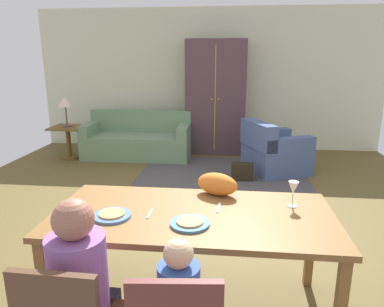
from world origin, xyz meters
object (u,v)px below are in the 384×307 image
object	(u,v)px
person_man	(84,300)
table_lamp	(65,103)
couch	(138,140)
handbag	(242,172)
plate_near_man	(112,216)
side_table	(68,138)
dining_table	(193,222)
armoire	(216,97)
plate_near_child	(190,224)
wine_glass	(293,189)
cat	(217,184)
armchair	(273,152)

from	to	relation	value
person_man	table_lamp	world-z (taller)	table_lamp
couch	handbag	world-z (taller)	couch
plate_near_man	side_table	xyz separation A→B (m)	(-2.15, 3.92, -0.39)
dining_table	armoire	world-z (taller)	armoire
couch	side_table	size ratio (longest dim) A/B	3.30
plate_near_child	person_man	distance (m)	0.74
person_man	handbag	distance (m)	3.69
dining_table	armoire	bearing A→B (deg)	90.58
wine_glass	cat	bearing A→B (deg)	162.15
person_man	armoire	distance (m)	5.23
plate_near_man	side_table	world-z (taller)	plate_near_man
armoire	table_lamp	distance (m)	2.73
plate_near_child	handbag	size ratio (longest dim) A/B	0.78
dining_table	armchair	world-z (taller)	armchair
plate_near_child	cat	size ratio (longest dim) A/B	0.78
wine_glass	table_lamp	bearing A→B (deg)	132.77
plate_near_man	cat	size ratio (longest dim) A/B	0.78
plate_near_man	armchair	bearing A→B (deg)	67.40
armchair	side_table	size ratio (longest dim) A/B	1.95
plate_near_man	couch	size ratio (longest dim) A/B	0.13
couch	armchair	bearing A→B (deg)	-15.98
armoire	side_table	xyz separation A→B (m)	(-2.62, -0.74, -0.67)
side_table	table_lamp	world-z (taller)	table_lamp
dining_table	wine_glass	bearing A→B (deg)	14.76
person_man	cat	bearing A→B (deg)	55.83
cat	armoire	bearing A→B (deg)	114.59
cat	armoire	size ratio (longest dim) A/B	0.15
table_lamp	handbag	size ratio (longest dim) A/B	1.69
couch	table_lamp	xyz separation A→B (m)	(-1.23, -0.26, 0.71)
armchair	armoire	xyz separation A→B (m)	(-0.98, 1.16, 0.73)
plate_near_man	cat	world-z (taller)	cat
dining_table	wine_glass	distance (m)	0.73
cat	side_table	distance (m)	4.48
wine_glass	cat	size ratio (longest dim) A/B	0.58
plate_near_child	side_table	xyz separation A→B (m)	(-2.67, 3.98, -0.39)
couch	armchair	distance (m)	2.47
person_man	armoire	world-z (taller)	armoire
dining_table	armchair	size ratio (longest dim) A/B	1.68
plate_near_man	table_lamp	bearing A→B (deg)	118.69
plate_near_man	couch	distance (m)	4.31
plate_near_man	handbag	world-z (taller)	plate_near_man
side_table	handbag	xyz separation A→B (m)	(3.10, -0.90, -0.25)
plate_near_child	handbag	xyz separation A→B (m)	(0.43, 3.08, -0.64)
wine_glass	handbag	size ratio (longest dim) A/B	0.58
plate_near_man	wine_glass	bearing A→B (deg)	13.98
couch	armchair	world-z (taller)	same
dining_table	side_table	world-z (taller)	dining_table
plate_near_man	armoire	world-z (taller)	armoire
plate_near_man	plate_near_child	size ratio (longest dim) A/B	1.00
table_lamp	person_man	bearing A→B (deg)	-64.18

